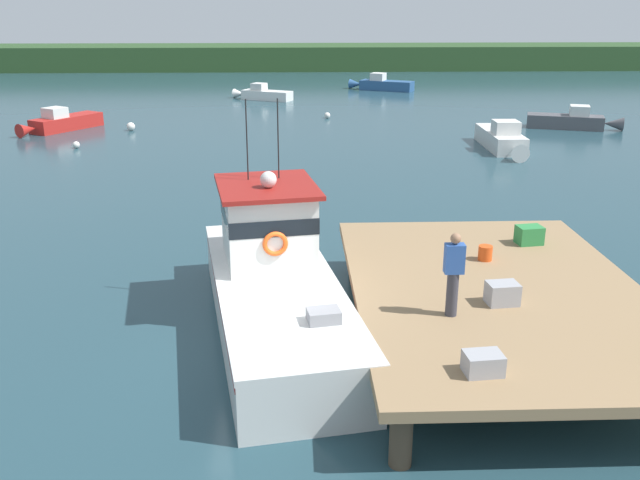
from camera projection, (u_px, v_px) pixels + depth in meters
The scene contains 17 objects.
ground_plane at pixel (268, 343), 14.54m from camera, with size 200.00×200.00×0.00m, color #23424C.
dock at pixel (497, 293), 14.35m from camera, with size 6.00×9.00×1.20m.
main_fishing_boat at pixel (273, 279), 15.26m from camera, with size 3.88×9.97×4.80m.
crate_single_far at pixel (483, 363), 10.96m from camera, with size 0.60×0.44×0.35m, color #9E9EA3.
crate_single_by_cleat at pixel (502, 293), 13.48m from camera, with size 0.60×0.44×0.43m, color #9E9EA3.
crate_stack_mid_dock at pixel (529, 235), 16.81m from camera, with size 0.60×0.44×0.45m, color #2D8442.
bait_bucket at pixel (485, 253), 15.77m from camera, with size 0.32×0.32×0.34m, color #E04C19.
deckhand_by_the_boat at pixel (453, 273), 12.78m from camera, with size 0.36×0.22×1.63m.
moored_boat_off_the_point at pixel (503, 139), 33.30m from camera, with size 1.52×5.70×1.45m.
moored_boat_near_channel at pixel (61, 122), 38.20m from camera, with size 3.67×4.84×1.30m.
moored_boat_mid_harbor at pixel (263, 94), 50.03m from camera, with size 4.52×2.88×1.17m.
moored_boat_far_left at pixel (572, 121), 38.73m from camera, with size 5.17×2.58×1.30m.
moored_boat_far_right at pixel (382, 84), 55.33m from camera, with size 5.20×3.25×1.34m.
mooring_buoy_spare_mooring at pixel (76, 145), 33.65m from camera, with size 0.34×0.34×0.34m, color silver.
mooring_buoy_outer at pixel (131, 127), 38.19m from camera, with size 0.46×0.46×0.46m, color silver.
mooring_buoy_inshore at pixel (327, 115), 42.21m from camera, with size 0.36×0.36×0.36m, color silver.
far_shoreline at pixel (288, 57), 72.67m from camera, with size 120.00×8.00×2.40m, color #284723.
Camera 1 is at (0.63, -13.05, 6.83)m, focal length 38.78 mm.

